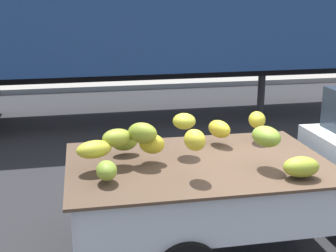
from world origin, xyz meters
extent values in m
plane|color=#28282B|center=(0.00, 0.00, 0.00)|extent=(220.00, 220.00, 0.00)
cube|color=gray|center=(0.00, 10.02, 0.08)|extent=(80.00, 0.80, 0.16)
cube|color=silver|center=(-0.91, 0.18, 0.58)|extent=(2.69, 1.74, 0.08)
cube|color=silver|center=(-0.91, 1.00, 0.84)|extent=(2.67, 0.08, 0.44)
cube|color=silver|center=(-0.92, -0.65, 0.84)|extent=(2.67, 0.08, 0.44)
cube|color=silver|center=(0.40, 0.16, 0.84)|extent=(0.07, 1.71, 0.44)
cube|color=silver|center=(-2.23, 0.19, 0.84)|extent=(0.07, 1.71, 0.44)
cube|color=#B21914|center=(-0.91, 1.03, 0.80)|extent=(2.57, 0.04, 0.07)
cube|color=brown|center=(-0.91, 0.18, 1.07)|extent=(2.81, 1.86, 0.03)
ellipsoid|color=gold|center=(-1.40, 0.25, 1.29)|extent=(0.35, 0.33, 0.21)
ellipsoid|color=gold|center=(-0.03, 0.72, 1.36)|extent=(0.28, 0.33, 0.20)
ellipsoid|color=olive|center=(-1.66, 0.56, 1.24)|extent=(0.34, 0.25, 0.21)
ellipsoid|color=gold|center=(-0.52, 0.68, 1.28)|extent=(0.30, 0.39, 0.20)
ellipsoid|color=#97A72F|center=(-1.77, 0.24, 1.39)|extent=(0.38, 0.34, 0.18)
ellipsoid|color=#93A32D|center=(-0.06, -0.48, 1.20)|extent=(0.36, 0.26, 0.20)
ellipsoid|color=olive|center=(-1.51, 0.20, 1.43)|extent=(0.40, 0.40, 0.21)
ellipsoid|color=gold|center=(-2.01, 0.11, 1.32)|extent=(0.43, 0.36, 0.17)
ellipsoid|color=gold|center=(-1.01, 0.42, 1.47)|extent=(0.29, 0.32, 0.17)
ellipsoid|color=olive|center=(-0.29, -0.15, 1.42)|extent=(0.30, 0.40, 0.20)
ellipsoid|color=olive|center=(-1.92, -0.22, 1.21)|extent=(0.20, 0.29, 0.18)
ellipsoid|color=yellow|center=(-1.08, -0.28, 1.48)|extent=(0.21, 0.29, 0.20)
cylinder|color=black|center=(-1.22, 1.00, 0.32)|extent=(0.64, 0.21, 0.64)
cube|color=navy|center=(-0.93, 6.19, 2.60)|extent=(12.02, 2.60, 2.70)
cube|color=black|center=(-0.93, 6.19, 1.10)|extent=(11.04, 0.49, 0.30)
cylinder|color=#38383A|center=(2.37, 6.22, 0.62)|extent=(0.18, 0.18, 1.25)
camera|label=1|loc=(-2.16, -4.29, 2.78)|focal=48.97mm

